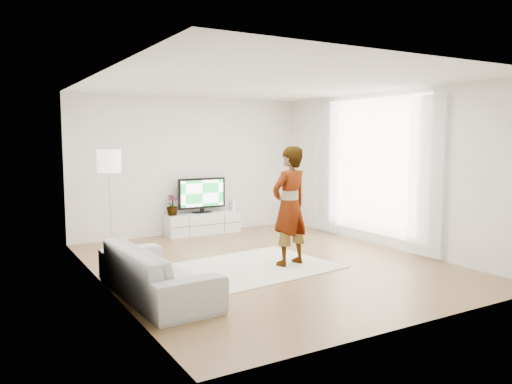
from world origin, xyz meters
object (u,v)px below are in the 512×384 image
rug (247,268)px  sofa (157,271)px  player (290,206)px  television (202,194)px  media_console (203,223)px  floor_lamp (109,166)px

rug → sofa: (-1.62, -0.59, 0.31)m
rug → player: (0.66, -0.17, 0.92)m
television → sofa: 4.12m
player → sofa: 2.40m
television → player: player is taller
media_console → television: size_ratio=1.50×
television → sofa: television is taller
media_console → sofa: bearing=-122.2°
media_console → player: bearing=-87.9°
rug → television: bearing=79.3°
media_console → rug: media_console is taller
floor_lamp → television: bearing=22.8°
media_console → sofa: size_ratio=0.72×
player → floor_lamp: (-2.19, 2.18, 0.58)m
media_console → floor_lamp: size_ratio=0.87×
sofa → player: bearing=-82.5°
media_console → player: (0.11, -3.02, 0.71)m
media_console → floor_lamp: bearing=-157.9°
player → sofa: (-2.28, -0.42, -0.61)m
player → sofa: size_ratio=0.85×
rug → media_console: bearing=79.2°
media_console → floor_lamp: 2.59m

